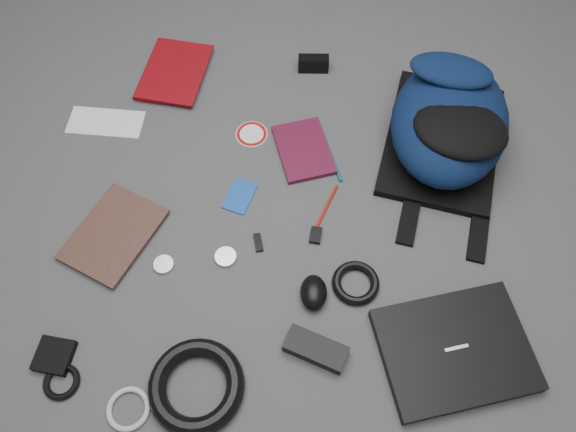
# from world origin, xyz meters

# --- Properties ---
(ground) EXTENTS (4.00, 4.00, 0.00)m
(ground) POSITION_xyz_m (0.00, 0.00, 0.00)
(ground) COLOR #4F4F51
(ground) RESTS_ON ground
(backpack) EXTENTS (0.38, 0.50, 0.19)m
(backpack) POSITION_xyz_m (0.38, 0.28, 0.09)
(backpack) COLOR black
(backpack) RESTS_ON ground
(laptop) EXTENTS (0.38, 0.34, 0.03)m
(laptop) POSITION_xyz_m (0.40, -0.29, 0.02)
(laptop) COLOR black
(laptop) RESTS_ON ground
(textbook_red) EXTENTS (0.19, 0.25, 0.03)m
(textbook_red) POSITION_xyz_m (-0.47, 0.44, 0.01)
(textbook_red) COLOR maroon
(textbook_red) RESTS_ON ground
(comic_book) EXTENTS (0.25, 0.28, 0.02)m
(comic_book) POSITION_xyz_m (-0.50, -0.06, 0.01)
(comic_book) COLOR #9B4B0B
(comic_book) RESTS_ON ground
(envelope) EXTENTS (0.21, 0.10, 0.00)m
(envelope) POSITION_xyz_m (-0.53, 0.25, 0.00)
(envelope) COLOR white
(envelope) RESTS_ON ground
(dvd_case) EXTENTS (0.19, 0.22, 0.01)m
(dvd_case) POSITION_xyz_m (0.02, 0.21, 0.01)
(dvd_case) COLOR #460D22
(dvd_case) RESTS_ON ground
(compact_camera) EXTENTS (0.09, 0.04, 0.05)m
(compact_camera) POSITION_xyz_m (0.02, 0.51, 0.02)
(compact_camera) COLOR black
(compact_camera) RESTS_ON ground
(sticker_disc) EXTENTS (0.11, 0.11, 0.00)m
(sticker_disc) POSITION_xyz_m (-0.13, 0.25, 0.00)
(sticker_disc) COLOR white
(sticker_disc) RESTS_ON ground
(pen_teal) EXTENTS (0.06, 0.14, 0.01)m
(pen_teal) POSITION_xyz_m (0.10, 0.19, 0.00)
(pen_teal) COLOR #0B5C67
(pen_teal) RESTS_ON ground
(pen_red) EXTENTS (0.05, 0.13, 0.01)m
(pen_red) POSITION_xyz_m (0.09, 0.05, 0.00)
(pen_red) COLOR #AE1C0D
(pen_red) RESTS_ON ground
(id_badge) EXTENTS (0.08, 0.11, 0.00)m
(id_badge) POSITION_xyz_m (-0.13, 0.05, 0.00)
(id_badge) COLOR blue
(id_badge) RESTS_ON ground
(usb_black) EXTENTS (0.03, 0.05, 0.01)m
(usb_black) POSITION_xyz_m (-0.06, -0.07, 0.00)
(usb_black) COLOR black
(usb_black) RESTS_ON ground
(key_fob) EXTENTS (0.03, 0.04, 0.01)m
(key_fob) POSITION_xyz_m (0.07, -0.04, 0.01)
(key_fob) COLOR black
(key_fob) RESTS_ON ground
(mouse) EXTENTS (0.07, 0.09, 0.05)m
(mouse) POSITION_xyz_m (0.08, -0.19, 0.02)
(mouse) COLOR black
(mouse) RESTS_ON ground
(headphone_left) EXTENTS (0.05, 0.05, 0.01)m
(headphone_left) POSITION_xyz_m (-0.28, -0.16, 0.01)
(headphone_left) COLOR silver
(headphone_left) RESTS_ON ground
(headphone_right) EXTENTS (0.05, 0.05, 0.01)m
(headphone_right) POSITION_xyz_m (-0.14, -0.12, 0.01)
(headphone_right) COLOR silver
(headphone_right) RESTS_ON ground
(cable_coil) EXTENTS (0.11, 0.11, 0.02)m
(cable_coil) POSITION_xyz_m (0.18, -0.15, 0.01)
(cable_coil) COLOR black
(cable_coil) RESTS_ON ground
(power_brick) EXTENTS (0.15, 0.10, 0.03)m
(power_brick) POSITION_xyz_m (0.10, -0.32, 0.02)
(power_brick) COLOR black
(power_brick) RESTS_ON ground
(power_cord_coil) EXTENTS (0.23, 0.23, 0.04)m
(power_cord_coil) POSITION_xyz_m (-0.15, -0.43, 0.02)
(power_cord_coil) COLOR black
(power_cord_coil) RESTS_ON ground
(pouch) EXTENTS (0.08, 0.08, 0.02)m
(pouch) POSITION_xyz_m (-0.47, -0.40, 0.01)
(pouch) COLOR black
(pouch) RESTS_ON ground
(earbud_coil) EXTENTS (0.08, 0.08, 0.01)m
(earbud_coil) POSITION_xyz_m (-0.43, -0.45, 0.01)
(earbud_coil) COLOR black
(earbud_coil) RESTS_ON ground
(white_cable_coil) EXTENTS (0.12, 0.12, 0.01)m
(white_cable_coil) POSITION_xyz_m (-0.28, -0.49, 0.01)
(white_cable_coil) COLOR beige
(white_cable_coil) RESTS_ON ground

